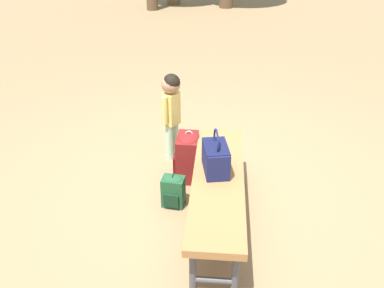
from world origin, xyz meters
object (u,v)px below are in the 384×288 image
object	(u,v)px
child_standing	(171,104)
backpack_large	(189,155)
backpack_small	(173,190)
handbag	(216,157)
park_bench	(218,183)

from	to	relation	value
child_standing	backpack_large	size ratio (longest dim) A/B	1.80
backpack_small	backpack_large	bearing A→B (deg)	-28.27
handbag	child_standing	bearing A→B (deg)	11.15
park_bench	backpack_large	bearing A→B (deg)	8.25
backpack_large	backpack_small	size ratio (longest dim) A/B	1.60
backpack_large	backpack_small	xyz separation A→B (m)	(-0.40, 0.21, -0.09)
handbag	backpack_small	size ratio (longest dim) A/B	1.16
handbag	backpack_large	world-z (taller)	handbag
backpack_small	park_bench	bearing A→B (deg)	-133.60
handbag	backpack_large	size ratio (longest dim) A/B	0.72
backpack_large	backpack_small	distance (m)	0.46
child_standing	backpack_large	world-z (taller)	child_standing
child_standing	park_bench	bearing A→B (deg)	-169.81
park_bench	backpack_large	distance (m)	0.72
handbag	backpack_small	distance (m)	0.56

